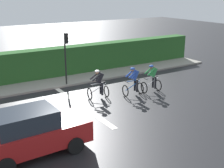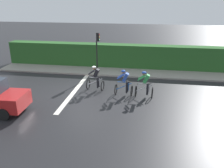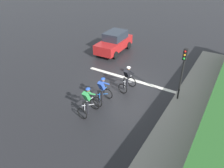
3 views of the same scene
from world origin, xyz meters
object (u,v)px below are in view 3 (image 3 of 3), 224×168
(cyclist_mid, at_px, (127,79))
(cyclist_second, at_px, (102,91))
(cyclist_lead, at_px, (88,102))
(traffic_light_near_crossing, at_px, (183,68))
(car_red, at_px, (114,42))

(cyclist_mid, bearing_deg, cyclist_second, 73.63)
(cyclist_lead, xyz_separation_m, traffic_light_near_crossing, (-3.80, -3.79, 1.43))
(cyclist_lead, height_order, cyclist_mid, same)
(traffic_light_near_crossing, bearing_deg, cyclist_second, 34.11)
(cyclist_second, bearing_deg, traffic_light_near_crossing, -145.89)
(cyclist_lead, bearing_deg, car_red, -68.43)
(cyclist_second, xyz_separation_m, cyclist_mid, (-0.58, -1.98, 0.00))
(cyclist_lead, height_order, cyclist_second, same)
(car_red, distance_m, traffic_light_near_crossing, 8.54)
(cyclist_second, xyz_separation_m, car_red, (3.39, -7.07, 0.08))
(cyclist_lead, xyz_separation_m, cyclist_mid, (-0.68, -3.26, 0.00))
(cyclist_mid, relative_size, traffic_light_near_crossing, 0.50)
(cyclist_second, distance_m, car_red, 7.84)
(cyclist_second, bearing_deg, cyclist_mid, -106.37)
(cyclist_lead, height_order, traffic_light_near_crossing, traffic_light_near_crossing)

